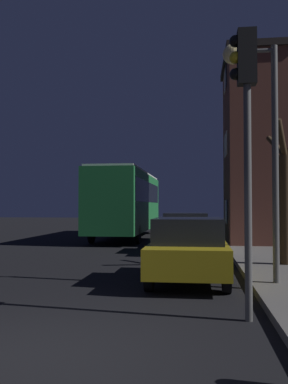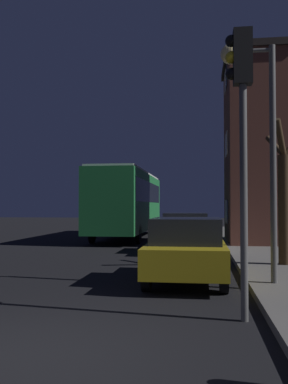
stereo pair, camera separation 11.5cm
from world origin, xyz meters
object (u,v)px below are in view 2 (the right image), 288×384
at_px(bare_tree, 285,195).
at_px(car_mid_lane, 186,232).
at_px(streetlamp, 253,108).
at_px(bus, 128,199).
at_px(car_near_lane, 187,249).
at_px(traffic_light, 241,112).

distance_m(bare_tree, car_mid_lane, 5.46).
relative_size(streetlamp, bus, 0.46).
bearing_deg(bus, car_mid_lane, -63.38).
bearing_deg(car_mid_lane, bare_tree, -55.64).
bearing_deg(streetlamp, car_mid_lane, 103.12).
relative_size(streetlamp, car_near_lane, 1.33).
bearing_deg(car_mid_lane, bus, 116.62).
distance_m(traffic_light, bus, 17.89).
bearing_deg(bus, bare_tree, -60.29).
xyz_separation_m(bus, car_near_lane, (3.81, -13.83, -1.42)).
bearing_deg(bus, streetlamp, -70.01).
distance_m(streetlamp, car_near_lane, 3.59).
xyz_separation_m(streetlamp, traffic_light, (-0.49, -2.65, -0.64)).
relative_size(streetlamp, traffic_light, 1.13).
bearing_deg(streetlamp, bare_tree, 68.06).
relative_size(bus, car_near_lane, 2.90).
height_order(streetlamp, car_mid_lane, streetlamp).
distance_m(streetlamp, car_mid_lane, 8.30).
distance_m(streetlamp, bus, 15.59).
xyz_separation_m(car_near_lane, car_mid_lane, (-0.25, 6.73, 0.00)).
height_order(bare_tree, bus, bare_tree).
relative_size(bare_tree, car_near_lane, 1.05).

